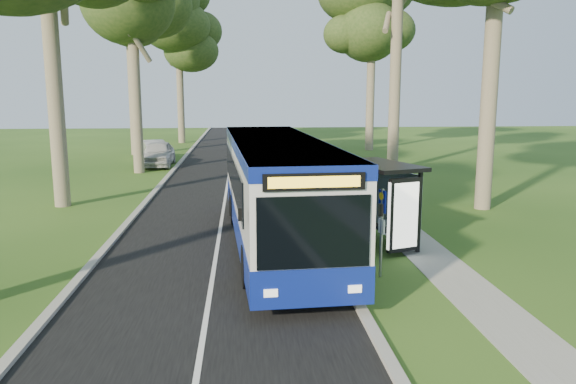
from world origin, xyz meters
name	(u,v)px	position (x,y,z in m)	size (l,w,h in m)	color
ground	(329,252)	(0.00, 0.00, 0.00)	(120.00, 120.00, 0.00)	#284B17
road	(226,195)	(-3.50, 10.00, 0.01)	(7.00, 100.00, 0.02)	black
kerb_east	(298,193)	(0.00, 10.00, 0.06)	(0.25, 100.00, 0.12)	#9E9B93
kerb_west	(152,195)	(-7.00, 10.00, 0.06)	(0.25, 100.00, 0.12)	#9E9B93
centre_line	(226,195)	(-3.50, 10.00, 0.02)	(0.12, 100.00, 0.01)	white
footpath	(359,193)	(3.00, 10.00, 0.01)	(1.50, 100.00, 0.02)	gray
bus	(277,191)	(-1.57, 1.07, 1.78)	(3.49, 13.09, 3.43)	white
bus_stop_sign	(382,222)	(1.02, -2.40, 1.51)	(0.13, 0.34, 2.41)	gray
bus_shelter	(387,190)	(1.85, 0.37, 1.89)	(2.61, 3.50, 2.68)	black
litter_bin	(328,199)	(0.91, 6.32, 0.46)	(0.52, 0.52, 0.91)	black
car_white	(158,154)	(-8.29, 20.99, 0.83)	(1.96, 4.88, 1.66)	silver
car_silver	(154,150)	(-9.05, 24.49, 0.71)	(1.50, 4.30, 1.42)	#A4A7AC
tree_west_c	(131,7)	(-9.00, 18.00, 9.75)	(5.20, 5.20, 13.14)	#7A6B56
tree_west_e	(178,29)	(-8.50, 38.00, 10.57)	(5.20, 5.20, 14.26)	#7A6B56
tree_east_d	(373,10)	(8.00, 30.00, 11.36)	(5.20, 5.20, 15.34)	#7A6B56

